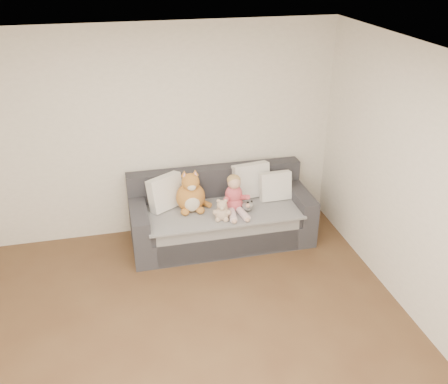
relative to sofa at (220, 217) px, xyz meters
name	(u,v)px	position (x,y,z in m)	size (l,w,h in m)	color
room_shell	(180,219)	(-0.72, -1.64, 0.99)	(5.00, 5.00, 5.00)	brown
sofa	(220,217)	(0.00, 0.00, 0.00)	(2.20, 0.94, 0.85)	#29292E
cushion_left	(166,192)	(-0.65, 0.11, 0.37)	(0.48, 0.40, 0.42)	silver
cushion_right_back	(251,180)	(0.44, 0.17, 0.38)	(0.49, 0.27, 0.44)	silver
cushion_right_front	(275,186)	(0.71, 0.01, 0.34)	(0.39, 0.18, 0.37)	silver
toddler	(235,197)	(0.13, -0.17, 0.36)	(0.33, 0.46, 0.46)	#CC4848
plush_cat	(191,195)	(-0.36, -0.02, 0.36)	(0.43, 0.36, 0.54)	#C2782B
teddy_bear	(222,211)	(-0.06, -0.35, 0.27)	(0.21, 0.17, 0.27)	tan
plush_cow	(247,206)	(0.29, -0.21, 0.23)	(0.13, 0.19, 0.16)	white
sippy_cup	(220,214)	(-0.08, -0.33, 0.23)	(0.11, 0.07, 0.12)	#7C338B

